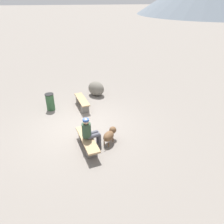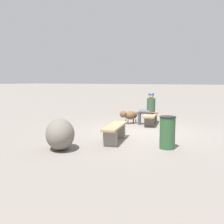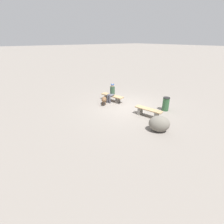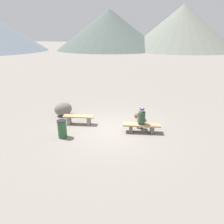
# 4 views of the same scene
# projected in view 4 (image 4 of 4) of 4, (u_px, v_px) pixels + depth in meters

# --- Properties ---
(ground) EXTENTS (210.00, 210.00, 0.06)m
(ground) POSITION_uv_depth(u_px,v_px,m) (111.00, 130.00, 9.70)
(ground) COLOR gray
(bench_left) EXTENTS (1.57, 0.71, 0.46)m
(bench_left) POSITION_uv_depth(u_px,v_px,m) (79.00, 119.00, 10.14)
(bench_left) COLOR gray
(bench_left) RESTS_ON ground
(bench_right) EXTENTS (1.74, 0.78, 0.42)m
(bench_right) POSITION_uv_depth(u_px,v_px,m) (142.00, 127.00, 9.29)
(bench_right) COLOR #605B56
(bench_right) RESTS_ON ground
(seated_person) EXTENTS (0.44, 0.66, 1.21)m
(seated_person) POSITION_uv_depth(u_px,v_px,m) (141.00, 118.00, 9.24)
(seated_person) COLOR #2D4733
(seated_person) RESTS_ON ground
(dog) EXTENTS (0.72, 0.62, 0.53)m
(dog) POSITION_uv_depth(u_px,v_px,m) (140.00, 118.00, 10.06)
(dog) COLOR brown
(dog) RESTS_ON ground
(trash_bin) EXTENTS (0.40, 0.40, 0.81)m
(trash_bin) POSITION_uv_depth(u_px,v_px,m) (62.00, 129.00, 8.80)
(trash_bin) COLOR #2D5633
(trash_bin) RESTS_ON ground
(boulder) EXTENTS (1.17, 1.14, 0.76)m
(boulder) POSITION_uv_depth(u_px,v_px,m) (63.00, 109.00, 11.21)
(boulder) COLOR #6B665B
(boulder) RESTS_ON ground
(distant_peak_0) EXTENTS (30.13, 30.13, 10.77)m
(distant_peak_0) POSITION_uv_depth(u_px,v_px,m) (110.00, 30.00, 57.41)
(distant_peak_0) COLOR #4C5651
(distant_peak_0) RESTS_ON ground
(distant_peak_1) EXTENTS (28.76, 28.76, 11.62)m
(distant_peak_1) POSITION_uv_depth(u_px,v_px,m) (182.00, 28.00, 54.44)
(distant_peak_1) COLOR slate
(distant_peak_1) RESTS_ON ground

